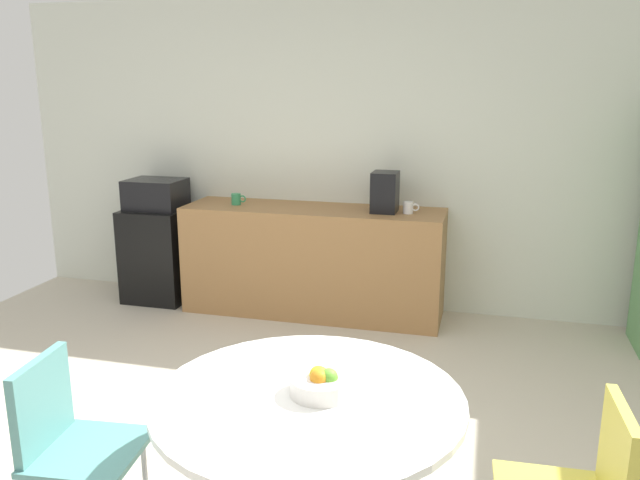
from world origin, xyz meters
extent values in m
cube|color=silver|center=(0.00, 3.00, 1.30)|extent=(6.00, 0.10, 2.60)
cube|color=#9E7042|center=(-0.24, 2.65, 0.45)|extent=(2.15, 0.60, 0.90)
cube|color=black|center=(-1.67, 2.65, 0.41)|extent=(0.54, 0.54, 0.82)
cube|color=black|center=(-1.67, 2.65, 0.95)|extent=(0.48, 0.38, 0.26)
cylinder|color=white|center=(0.53, -0.20, 0.74)|extent=(1.19, 1.19, 0.03)
cylinder|color=silver|center=(-0.24, -0.13, 0.21)|extent=(0.02, 0.02, 0.42)
cylinder|color=silver|center=(-0.55, -0.16, 0.21)|extent=(0.02, 0.02, 0.42)
cube|color=teal|center=(-0.38, -0.30, 0.44)|extent=(0.46, 0.46, 0.03)
cube|color=teal|center=(-0.57, -0.32, 0.64)|extent=(0.08, 0.38, 0.38)
cube|color=#D8CC4C|center=(1.64, -0.15, 0.64)|extent=(0.06, 0.38, 0.38)
cylinder|color=silver|center=(0.57, -0.17, 0.79)|extent=(0.24, 0.24, 0.07)
sphere|color=yellow|center=(0.56, -0.17, 0.83)|extent=(0.07, 0.07, 0.07)
sphere|color=#66B233|center=(0.61, -0.18, 0.83)|extent=(0.07, 0.07, 0.07)
sphere|color=orange|center=(0.57, -0.20, 0.83)|extent=(0.07, 0.07, 0.07)
sphere|color=yellow|center=(0.57, -0.17, 0.83)|extent=(0.07, 0.07, 0.07)
cylinder|color=white|center=(0.54, 2.63, 0.95)|extent=(0.08, 0.08, 0.09)
torus|color=white|center=(0.60, 2.63, 0.95)|extent=(0.06, 0.01, 0.06)
cylinder|color=#338C59|center=(-0.91, 2.63, 0.95)|extent=(0.08, 0.08, 0.09)
torus|color=#338C59|center=(-0.85, 2.63, 0.95)|extent=(0.06, 0.01, 0.06)
cube|color=black|center=(0.35, 2.65, 1.06)|extent=(0.20, 0.24, 0.32)
camera|label=1|loc=(1.14, -2.32, 1.92)|focal=35.90mm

